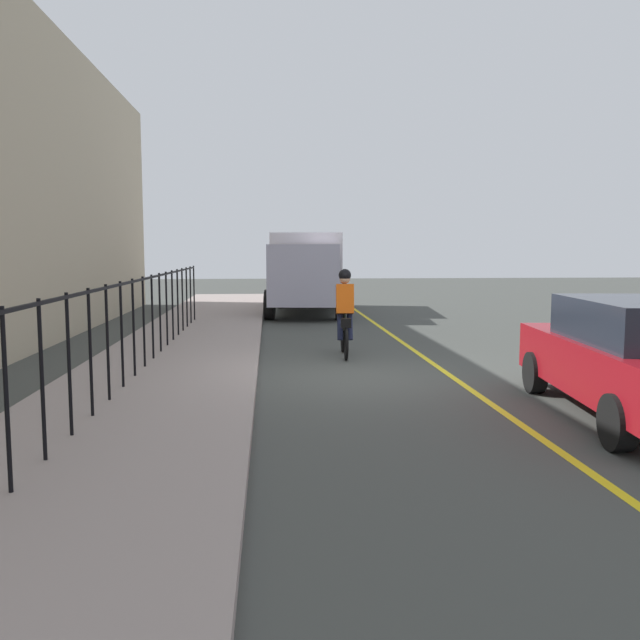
{
  "coord_description": "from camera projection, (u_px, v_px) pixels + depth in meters",
  "views": [
    {
      "loc": [
        -11.27,
        1.58,
        2.21
      ],
      "look_at": [
        0.14,
        0.71,
        1.0
      ],
      "focal_mm": 37.19,
      "sensor_mm": 36.0,
      "label": 1
    }
  ],
  "objects": [
    {
      "name": "patrol_sedan",
      "position": [
        638.0,
        357.0,
        8.66
      ],
      "size": [
        4.55,
        2.26,
        1.58
      ],
      "rotation": [
        0.0,
        0.0,
        -0.1
      ],
      "color": "maroon",
      "rests_on": "ground"
    },
    {
      "name": "lane_line_centre",
      "position": [
        451.0,
        376.0,
        11.65
      ],
      "size": [
        36.0,
        0.12,
        0.01
      ],
      "primitive_type": "cube",
      "color": "yellow",
      "rests_on": "ground"
    },
    {
      "name": "iron_fence",
      "position": [
        148.0,
        305.0,
        12.1
      ],
      "size": [
        15.01,
        0.04,
        1.6
      ],
      "color": "black",
      "rests_on": "sidewalk"
    },
    {
      "name": "sidewalk",
      "position": [
        163.0,
        376.0,
        11.26
      ],
      "size": [
        40.0,
        3.2,
        0.15
      ],
      "primitive_type": "cube",
      "color": "gray",
      "rests_on": "ground"
    },
    {
      "name": "ground_plane",
      "position": [
        361.0,
        378.0,
        11.53
      ],
      "size": [
        80.0,
        80.0,
        0.0
      ],
      "primitive_type": "plane",
      "color": "#3E413D"
    },
    {
      "name": "box_truck_background",
      "position": [
        308.0,
        269.0,
        23.37
      ],
      "size": [
        6.91,
        3.09,
        2.78
      ],
      "rotation": [
        0.0,
        0.0,
        3.04
      ],
      "color": "white",
      "rests_on": "ground"
    },
    {
      "name": "cyclist_lead",
      "position": [
        345.0,
        313.0,
        13.69
      ],
      "size": [
        1.71,
        0.38,
        1.83
      ],
      "rotation": [
        0.0,
        0.0,
        -0.05
      ],
      "color": "black",
      "rests_on": "ground"
    }
  ]
}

